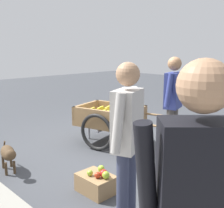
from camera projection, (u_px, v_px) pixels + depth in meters
ground_plane at (113, 146)px, 4.91m from camera, size 24.00×24.00×0.00m
fruit_cart at (110, 120)px, 5.00m from camera, size 1.79×1.16×0.74m
vendor_person at (173, 98)px, 4.33m from camera, size 0.28×0.58×1.58m
dog at (8, 154)px, 3.84m from camera, size 0.66×0.29×0.40m
apple_crate at (96, 182)px, 3.32m from camera, size 0.44×0.32×0.31m
bystander_person at (127, 133)px, 2.52m from camera, size 0.31×0.56×1.59m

